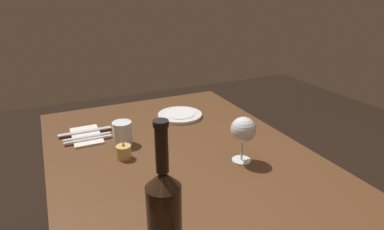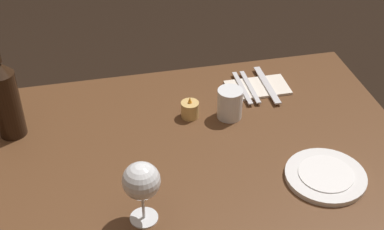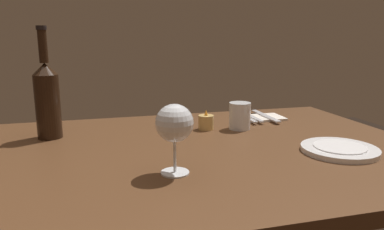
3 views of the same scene
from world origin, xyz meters
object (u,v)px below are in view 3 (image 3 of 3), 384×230
object	(u,v)px
water_tumbler	(240,117)
dinner_plate	(340,149)
folded_napkin	(258,118)
votive_candle	(206,123)
fork_outer	(246,117)
table_knife	(265,116)
wine_glass_left	(174,125)
fork_inner	(252,117)
wine_bottle	(47,98)

from	to	relation	value
water_tumbler	dinner_plate	distance (m)	0.35
dinner_plate	folded_napkin	xyz separation A→B (m)	(-0.04, 0.42, -0.00)
votive_candle	fork_outer	xyz separation A→B (m)	(0.19, 0.10, -0.01)
table_knife	fork_outer	bearing A→B (deg)	180.00
folded_napkin	table_knife	distance (m)	0.03
dinner_plate	folded_napkin	distance (m)	0.43
fork_outer	wine_glass_left	bearing A→B (deg)	-129.08
fork_outer	table_knife	size ratio (longest dim) A/B	0.86
wine_glass_left	fork_inner	xyz separation A→B (m)	(0.40, 0.46, -0.10)
folded_napkin	table_knife	world-z (taller)	table_knife
votive_candle	folded_napkin	bearing A→B (deg)	22.07
wine_glass_left	votive_candle	size ratio (longest dim) A/B	2.42
fork_inner	fork_outer	bearing A→B (deg)	180.00
wine_bottle	fork_inner	size ratio (longest dim) A/B	1.87
fork_inner	fork_outer	distance (m)	0.02
dinner_plate	wine_glass_left	bearing A→B (deg)	-175.54
fork_inner	table_knife	bearing A→B (deg)	0.00
wine_bottle	table_knife	size ratio (longest dim) A/B	1.61
wine_glass_left	fork_outer	distance (m)	0.60
wine_glass_left	dinner_plate	bearing A→B (deg)	4.46
wine_bottle	water_tumbler	distance (m)	0.61
wine_glass_left	wine_bottle	xyz separation A→B (m)	(-0.31, 0.39, 0.01)
wine_glass_left	fork_inner	bearing A→B (deg)	49.10
wine_glass_left	fork_inner	size ratio (longest dim) A/B	0.90
wine_bottle	water_tumbler	size ratio (longest dim) A/B	3.75
fork_outer	table_knife	distance (m)	0.08
votive_candle	fork_outer	distance (m)	0.21
dinner_plate	fork_inner	distance (m)	0.43
fork_outer	table_knife	world-z (taller)	same
water_tumbler	table_knife	bearing A→B (deg)	37.71
wine_bottle	folded_napkin	bearing A→B (deg)	5.24
votive_candle	dinner_plate	size ratio (longest dim) A/B	0.33
water_tumbler	fork_outer	distance (m)	0.14
table_knife	water_tumbler	bearing A→B (deg)	-142.29
wine_glass_left	votive_candle	distance (m)	0.42
wine_bottle	folded_napkin	world-z (taller)	wine_bottle
wine_bottle	folded_napkin	size ratio (longest dim) A/B	1.77
votive_candle	table_knife	world-z (taller)	votive_candle
water_tumbler	fork_outer	world-z (taller)	water_tumbler
table_knife	wine_glass_left	bearing A→B (deg)	-134.59
fork_inner	votive_candle	bearing A→B (deg)	-155.60
votive_candle	fork_inner	world-z (taller)	votive_candle
water_tumbler	fork_outer	bearing A→B (deg)	57.99
water_tumbler	folded_napkin	world-z (taller)	water_tumbler
wine_bottle	fork_inner	bearing A→B (deg)	5.43
fork_outer	water_tumbler	bearing A→B (deg)	-122.01
water_tumbler	votive_candle	world-z (taller)	water_tumbler
fork_inner	wine_glass_left	bearing A→B (deg)	-130.90
wine_bottle	fork_inner	world-z (taller)	wine_bottle
water_tumbler	votive_candle	bearing A→B (deg)	167.84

